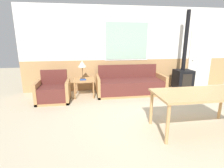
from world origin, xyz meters
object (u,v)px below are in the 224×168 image
(table_lamp, at_px, (82,64))
(dining_table, at_px, (200,97))
(couch, at_px, (130,85))
(side_table, at_px, (84,82))
(armchair, at_px, (53,92))
(wood_stove, at_px, (183,74))

(table_lamp, height_order, dining_table, table_lamp)
(couch, bearing_deg, side_table, -179.35)
(couch, xyz_separation_m, dining_table, (0.70, -2.40, 0.40))
(armchair, bearing_deg, table_lamp, 26.81)
(armchair, distance_m, dining_table, 3.60)
(table_lamp, bearing_deg, armchair, -150.04)
(side_table, relative_size, wood_stove, 0.23)
(dining_table, distance_m, wood_stove, 2.69)
(table_lamp, bearing_deg, wood_stove, -0.66)
(armchair, distance_m, table_lamp, 1.15)
(couch, distance_m, side_table, 1.44)
(dining_table, bearing_deg, couch, 106.18)
(couch, distance_m, armchair, 2.29)
(side_table, relative_size, dining_table, 0.35)
(dining_table, bearing_deg, armchair, 145.62)
(armchair, height_order, side_table, armchair)
(armchair, xyz_separation_m, side_table, (0.84, 0.36, 0.18))
(dining_table, bearing_deg, table_lamp, 130.94)
(table_lamp, xyz_separation_m, dining_table, (2.15, -2.48, -0.29))
(side_table, bearing_deg, wood_stove, 1.18)
(side_table, height_order, wood_stove, wood_stove)
(couch, relative_size, table_lamp, 3.89)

